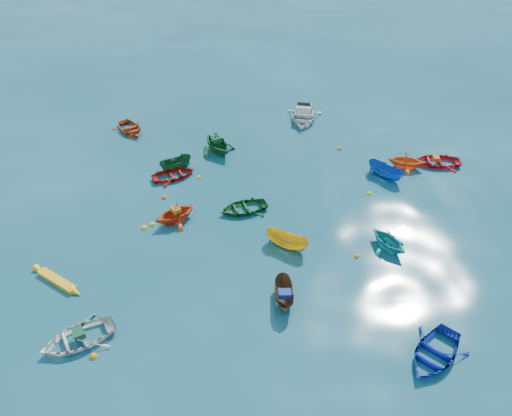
{
  "coord_description": "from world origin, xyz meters",
  "views": [
    {
      "loc": [
        0.84,
        -20.33,
        20.0
      ],
      "look_at": [
        0.0,
        5.0,
        0.4
      ],
      "focal_mm": 35.0,
      "sensor_mm": 36.0,
      "label": 1
    }
  ],
  "objects_px": {
    "dinghy_white_near": "(79,341)",
    "kayak_yellow": "(58,282)",
    "motorboat_white": "(303,120)",
    "dinghy_blue_se": "(433,357)"
  },
  "relations": [
    {
      "from": "kayak_yellow",
      "to": "dinghy_white_near",
      "type": "bearing_deg",
      "value": -116.5
    },
    {
      "from": "dinghy_white_near",
      "to": "dinghy_blue_se",
      "type": "xyz_separation_m",
      "value": [
        17.05,
        -0.35,
        0.0
      ]
    },
    {
      "from": "motorboat_white",
      "to": "kayak_yellow",
      "type": "bearing_deg",
      "value": -118.39
    },
    {
      "from": "dinghy_white_near",
      "to": "motorboat_white",
      "type": "distance_m",
      "value": 26.2
    },
    {
      "from": "dinghy_white_near",
      "to": "kayak_yellow",
      "type": "relative_size",
      "value": 1.03
    },
    {
      "from": "dinghy_white_near",
      "to": "kayak_yellow",
      "type": "height_order",
      "value": "dinghy_white_near"
    },
    {
      "from": "dinghy_blue_se",
      "to": "kayak_yellow",
      "type": "bearing_deg",
      "value": -153.39
    },
    {
      "from": "dinghy_blue_se",
      "to": "motorboat_white",
      "type": "height_order",
      "value": "motorboat_white"
    },
    {
      "from": "kayak_yellow",
      "to": "motorboat_white",
      "type": "xyz_separation_m",
      "value": [
        14.3,
        19.49,
        0.0
      ]
    },
    {
      "from": "kayak_yellow",
      "to": "motorboat_white",
      "type": "height_order",
      "value": "motorboat_white"
    }
  ]
}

